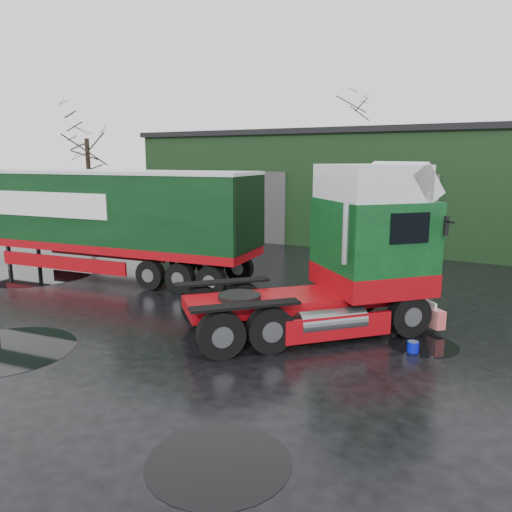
{
  "coord_description": "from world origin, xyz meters",
  "views": [
    {
      "loc": [
        8.19,
        -10.57,
        4.78
      ],
      "look_at": [
        0.48,
        2.9,
        1.7
      ],
      "focal_mm": 35.0,
      "sensor_mm": 36.0,
      "label": 1
    }
  ],
  "objects_px": {
    "hero_tractor": "(304,249)",
    "tree_left": "(88,166)",
    "wash_bucket": "(413,347)",
    "warehouse": "(423,185)",
    "trailer_left": "(96,223)",
    "tree_back_a": "(350,158)"
  },
  "relations": [
    {
      "from": "hero_tractor",
      "to": "tree_left",
      "type": "bearing_deg",
      "value": -164.67
    },
    {
      "from": "wash_bucket",
      "to": "warehouse",
      "type": "bearing_deg",
      "value": 101.5
    },
    {
      "from": "warehouse",
      "to": "trailer_left",
      "type": "bearing_deg",
      "value": -120.2
    },
    {
      "from": "tree_left",
      "to": "wash_bucket",
      "type": "bearing_deg",
      "value": -24.63
    },
    {
      "from": "wash_bucket",
      "to": "tree_back_a",
      "type": "height_order",
      "value": "tree_back_a"
    },
    {
      "from": "hero_tractor",
      "to": "trailer_left",
      "type": "distance_m",
      "value": 10.42
    },
    {
      "from": "tree_left",
      "to": "tree_back_a",
      "type": "relative_size",
      "value": 0.89
    },
    {
      "from": "wash_bucket",
      "to": "tree_left",
      "type": "relative_size",
      "value": 0.03
    },
    {
      "from": "trailer_left",
      "to": "wash_bucket",
      "type": "bearing_deg",
      "value": -106.03
    },
    {
      "from": "warehouse",
      "to": "trailer_left",
      "type": "distance_m",
      "value": 18.91
    },
    {
      "from": "hero_tractor",
      "to": "wash_bucket",
      "type": "xyz_separation_m",
      "value": [
        3.04,
        -0.04,
        -2.19
      ]
    },
    {
      "from": "warehouse",
      "to": "tree_left",
      "type": "height_order",
      "value": "tree_left"
    },
    {
      "from": "warehouse",
      "to": "wash_bucket",
      "type": "relative_size",
      "value": 112.58
    },
    {
      "from": "warehouse",
      "to": "trailer_left",
      "type": "relative_size",
      "value": 2.33
    },
    {
      "from": "warehouse",
      "to": "wash_bucket",
      "type": "height_order",
      "value": "warehouse"
    },
    {
      "from": "warehouse",
      "to": "hero_tractor",
      "type": "distance_m",
      "value": 18.43
    },
    {
      "from": "tree_back_a",
      "to": "tree_left",
      "type": "bearing_deg",
      "value": -121.43
    },
    {
      "from": "warehouse",
      "to": "hero_tractor",
      "type": "xyz_separation_m",
      "value": [
        0.71,
        -18.39,
        -0.83
      ]
    },
    {
      "from": "warehouse",
      "to": "tree_left",
      "type": "relative_size",
      "value": 3.81
    },
    {
      "from": "tree_left",
      "to": "trailer_left",
      "type": "bearing_deg",
      "value": -41.21
    },
    {
      "from": "warehouse",
      "to": "wash_bucket",
      "type": "distance_m",
      "value": 19.05
    },
    {
      "from": "warehouse",
      "to": "wash_bucket",
      "type": "bearing_deg",
      "value": -78.5
    }
  ]
}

